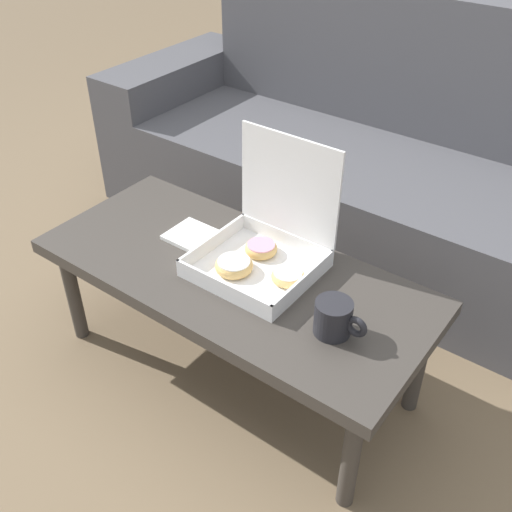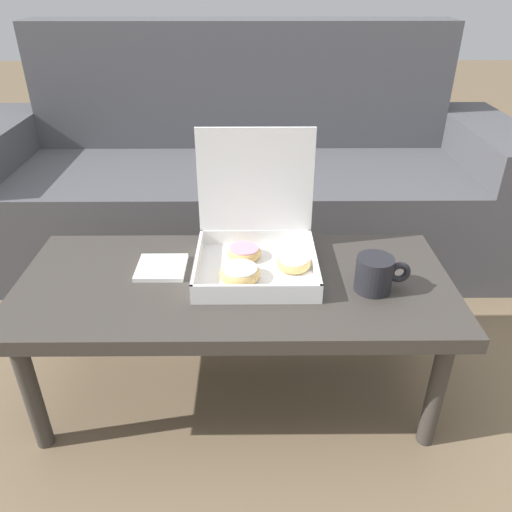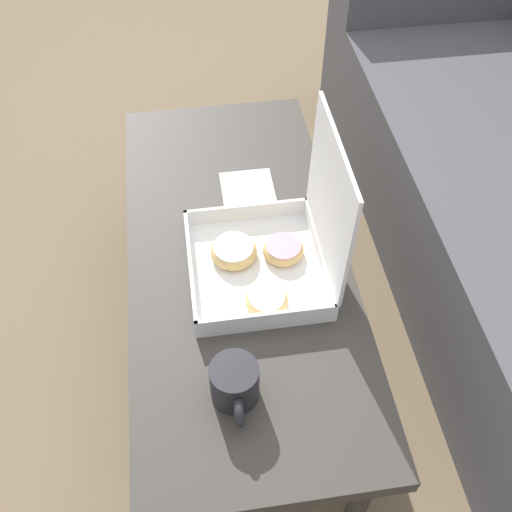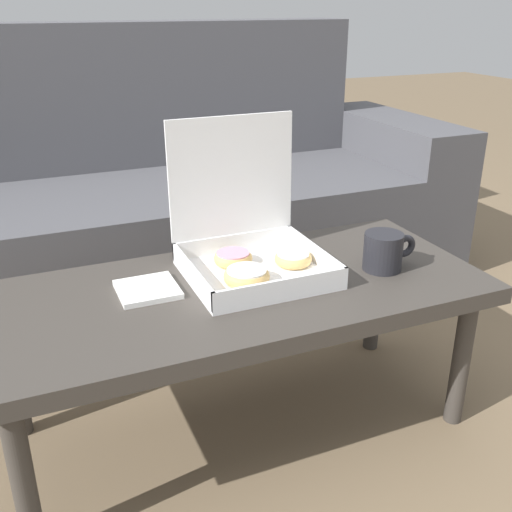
% 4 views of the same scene
% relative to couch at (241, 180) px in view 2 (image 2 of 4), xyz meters
% --- Properties ---
extents(ground_plane, '(12.00, 12.00, 0.00)m').
position_rel_couch_xyz_m(ground_plane, '(0.00, -0.79, -0.31)').
color(ground_plane, '#756047').
extents(couch, '(2.24, 0.77, 0.91)m').
position_rel_couch_xyz_m(couch, '(0.00, 0.00, 0.00)').
color(couch, '#4C4C51').
rests_on(couch, ground_plane).
extents(coffee_table, '(1.13, 0.50, 0.39)m').
position_rel_couch_xyz_m(coffee_table, '(0.00, -0.91, 0.04)').
color(coffee_table, '#3D3833').
rests_on(coffee_table, ground_plane).
extents(pastry_box, '(0.32, 0.30, 0.35)m').
position_rel_couch_xyz_m(pastry_box, '(0.06, -0.84, 0.15)').
color(pastry_box, white).
rests_on(pastry_box, coffee_table).
extents(coffee_mug, '(0.14, 0.09, 0.09)m').
position_rel_couch_xyz_m(coffee_mug, '(0.35, -0.96, 0.13)').
color(coffee_mug, '#232328').
rests_on(coffee_mug, coffee_table).
extents(napkin_stack, '(0.13, 0.13, 0.01)m').
position_rel_couch_xyz_m(napkin_stack, '(-0.20, -0.86, 0.09)').
color(napkin_stack, white).
rests_on(napkin_stack, coffee_table).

